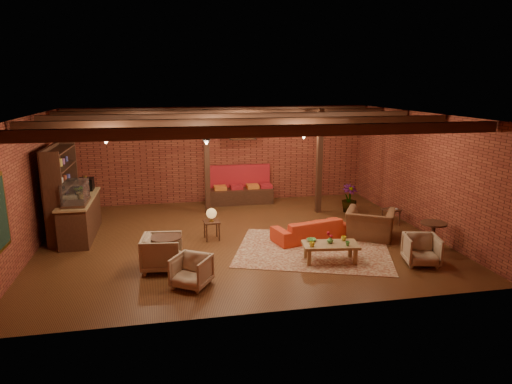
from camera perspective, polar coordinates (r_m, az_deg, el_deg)
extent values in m
plane|color=#37190D|center=(12.01, -1.96, -5.79)|extent=(10.00, 10.00, 0.00)
cube|color=black|center=(11.36, -2.09, 9.63)|extent=(10.00, 8.00, 0.02)
cube|color=maroon|center=(15.48, -4.40, 4.67)|extent=(10.00, 0.02, 3.20)
cube|color=maroon|center=(7.78, 2.71, -4.24)|extent=(10.00, 0.02, 3.20)
cube|color=maroon|center=(11.88, -26.58, 0.56)|extent=(0.02, 8.00, 3.20)
cube|color=maroon|center=(13.30, 19.77, 2.46)|extent=(0.02, 8.00, 3.20)
cylinder|color=black|center=(12.96, -3.22, 8.54)|extent=(9.60, 0.12, 0.12)
cube|color=black|center=(14.04, -6.15, 3.73)|extent=(0.16, 0.16, 3.20)
cube|color=black|center=(14.17, 7.93, 3.76)|extent=(0.16, 0.16, 3.20)
imported|color=#337F33|center=(12.88, -20.76, 0.30)|extent=(0.35, 0.39, 0.30)
cube|color=orange|center=(14.58, -1.67, 7.14)|extent=(0.86, 0.06, 0.30)
cube|color=maroon|center=(11.27, 7.15, -7.19)|extent=(4.33, 3.81, 0.01)
imported|color=red|center=(11.89, 6.77, -4.64)|extent=(2.08, 1.21, 0.57)
cube|color=olive|center=(10.50, 9.29, -6.54)|extent=(1.32, 0.78, 0.06)
cube|color=olive|center=(10.27, 6.65, -8.19)|extent=(0.08, 0.08, 0.37)
cube|color=olive|center=(10.50, 12.30, -7.93)|extent=(0.08, 0.08, 0.37)
cube|color=olive|center=(10.68, 6.24, -7.32)|extent=(0.08, 0.08, 0.37)
cube|color=olive|center=(10.90, 11.68, -7.10)|extent=(0.08, 0.08, 0.37)
imported|color=yellow|center=(10.25, 7.02, -6.51)|extent=(0.14, 0.14, 0.10)
imported|color=#4A9C47|center=(10.42, 11.38, -6.35)|extent=(0.11, 0.11, 0.09)
imported|color=yellow|center=(10.74, 10.91, -5.71)|extent=(0.14, 0.14, 0.10)
imported|color=#4A9C47|center=(10.59, 6.94, -5.96)|extent=(0.24, 0.24, 0.05)
imported|color=#4A9C47|center=(10.52, 9.25, -5.98)|extent=(0.13, 0.13, 0.12)
sphere|color=#AF1225|center=(10.47, 9.28, -5.27)|extent=(0.10, 0.10, 0.10)
cube|color=black|center=(11.82, -5.57, -3.73)|extent=(0.43, 0.43, 0.04)
cylinder|color=black|center=(11.90, -5.54, -4.87)|extent=(0.03, 0.03, 0.46)
cylinder|color=#AB9139|center=(11.81, -5.57, -3.60)|extent=(0.13, 0.13, 0.02)
cylinder|color=#AB9139|center=(11.79, -5.58, -3.29)|extent=(0.04, 0.04, 0.19)
sphere|color=orange|center=(11.76, -5.59, -2.67)|extent=(0.27, 0.27, 0.27)
cylinder|color=black|center=(10.14, -11.21, -5.59)|extent=(0.69, 0.69, 0.04)
cylinder|color=black|center=(10.25, -11.13, -7.41)|extent=(0.10, 0.10, 0.67)
cylinder|color=black|center=(10.37, -11.04, -9.13)|extent=(0.41, 0.41, 0.04)
imported|color=beige|center=(10.16, -11.68, -7.21)|extent=(0.86, 0.91, 0.85)
imported|color=beige|center=(9.28, -8.09, -9.59)|extent=(0.92, 0.90, 0.70)
imported|color=brown|center=(12.20, 14.11, -3.34)|extent=(1.41, 1.26, 1.03)
cube|color=black|center=(13.52, 16.55, -2.14)|extent=(0.52, 0.52, 0.04)
cylinder|color=black|center=(13.58, 16.49, -3.09)|extent=(0.04, 0.04, 0.43)
imported|color=black|center=(13.51, 16.56, -2.02)|extent=(0.21, 0.25, 0.02)
cylinder|color=black|center=(11.71, 21.36, -3.67)|extent=(0.61, 0.61, 0.04)
cylinder|color=black|center=(11.81, 21.22, -5.26)|extent=(0.10, 0.10, 0.67)
cylinder|color=black|center=(11.92, 21.08, -6.78)|extent=(0.37, 0.37, 0.04)
imported|color=beige|center=(10.89, 20.01, -6.65)|extent=(0.85, 0.82, 0.74)
imported|color=#4C7F4C|center=(14.40, 11.74, 2.57)|extent=(1.66, 1.66, 2.61)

